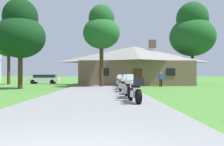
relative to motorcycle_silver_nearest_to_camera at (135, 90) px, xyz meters
The scene contains 16 objects.
ground_plane 12.63m from the motorcycle_silver_nearest_to_camera, 99.07° to the left, with size 500.00×500.00×0.00m, color #42752D.
asphalt_driveway 10.66m from the motorcycle_silver_nearest_to_camera, 100.76° to the left, with size 6.40×80.00×0.06m, color slate.
motorcycle_silver_nearest_to_camera is the anchor object (origin of this frame).
motorcycle_yellow_second_in_row 2.29m from the motorcycle_silver_nearest_to_camera, 92.90° to the left, with size 0.77×2.08×1.30m.
motorcycle_white_third_in_row 4.89m from the motorcycle_silver_nearest_to_camera, 89.34° to the left, with size 0.72×2.08×1.30m.
motorcycle_red_fourth_in_row 7.35m from the motorcycle_silver_nearest_to_camera, 90.91° to the left, with size 0.89×2.08×1.30m.
motorcycle_orange_fifth_in_row 10.09m from the motorcycle_silver_nearest_to_camera, 90.73° to the left, with size 0.68×2.08×1.30m.
motorcycle_orange_sixth_in_row 12.51m from the motorcycle_silver_nearest_to_camera, 89.53° to the left, with size 0.82×2.08×1.30m.
motorcycle_green_farthest_in_row 15.20m from the motorcycle_silver_nearest_to_camera, 89.89° to the left, with size 0.72×2.08×1.30m.
stone_lodge 23.17m from the motorcycle_silver_nearest_to_camera, 84.15° to the left, with size 15.18×9.22×6.17m.
bystander_blue_shirt_near_lodge 17.44m from the motorcycle_silver_nearest_to_camera, 74.15° to the left, with size 0.55×0.23×1.69m.
tree_left_near 16.69m from the motorcycle_silver_nearest_to_camera, 127.19° to the left, with size 4.75×4.75×8.66m.
tree_right_of_lodge 29.11m from the motorcycle_silver_nearest_to_camera, 66.03° to the left, with size 6.78×6.78×12.31m.
tree_left_far 29.28m from the motorcycle_silver_nearest_to_camera, 122.27° to the left, with size 4.09×4.09×8.86m.
tree_by_lodge_front 17.53m from the motorcycle_silver_nearest_to_camera, 96.77° to the left, with size 4.11×4.11×9.18m.
parked_white_suv_far_left 28.91m from the motorcycle_silver_nearest_to_camera, 112.26° to the left, with size 4.67×2.05×1.40m.
Camera 1 is at (0.75, -3.74, 1.31)m, focal length 39.92 mm.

